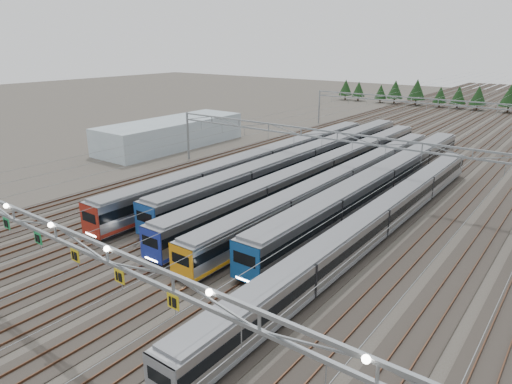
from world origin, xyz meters
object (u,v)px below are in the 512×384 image
Objects in this scene: train_c at (325,170)px; train_d at (343,181)px; gantry_near at (54,235)px; train_a at (264,162)px; gantry_mid at (337,143)px; train_f at (377,221)px; west_shed at (172,133)px; gantry_far at (438,106)px; train_e at (382,182)px; train_b at (306,160)px.

train_c is 1.09× the size of train_d.
gantry_near is at bearing -86.94° from train_c.
train_a is 1.05× the size of gantry_mid.
train_f is (22.50, -11.57, -0.33)m from train_a.
gantry_near reaches higher than west_shed.
train_f is 30.29m from gantry_near.
gantry_far is at bearing 90.00° from gantry_mid.
train_e reaches higher than train_a.
train_a is 1.98× the size of west_shed.
train_b is 0.98× the size of train_c.
train_d is at bearing 86.54° from gantry_near.
train_a is 27.10m from west_shed.
train_b is 1.10× the size of gantry_near.
train_f is 58.76m from gantry_far.
train_e is at bearing 2.29° from train_a.
train_a is 1.05× the size of gantry_far.
train_a is at bearing 174.88° from train_d.
gantry_far is at bearing 92.73° from train_d.
train_c is 19.20m from train_f.
gantry_far is (-11.25, 57.50, 4.49)m from train_f.
train_f is at bearing -78.93° from gantry_far.
train_a is at bearing -175.27° from gantry_mid.
gantry_far reaches higher than west_shed.
west_shed is (-37.64, -39.80, -3.89)m from gantry_far.
west_shed is (-37.60, 45.32, -4.59)m from gantry_near.
west_shed reaches higher than train_e.
train_b reaches higher than train_d.
train_b is 24.16m from train_f.
train_f is (13.50, -13.65, -0.18)m from train_c.
train_f is at bearing -48.02° from gantry_mid.
west_shed reaches higher than train_b.
train_d is 1.03× the size of gantry_near.
gantry_far reaches higher than train_d.
west_shed is at bearing 173.05° from train_e.
train_a reaches higher than train_f.
train_c is at bearing 152.94° from gantry_mid.
train_d is at bearing -10.42° from west_shed.
gantry_mid is at bearing 131.98° from train_f.
west_shed is at bearing 160.10° from train_f.
gantry_mid is (-11.25, 12.50, 4.49)m from train_f.
train_e is 0.98× the size of train_f.
gantry_mid is 1.88× the size of west_shed.
gantry_near is 1.00× the size of gantry_far.
train_d is 1.03× the size of gantry_far.
train_c is 35.63m from west_shed.
train_e is (9.00, -1.36, 0.17)m from train_c.
train_f is (18.00, -16.10, -0.39)m from train_b.
train_b is at bearing 45.20° from train_a.
west_shed reaches higher than train_c.
gantry_near reaches higher than train_b.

